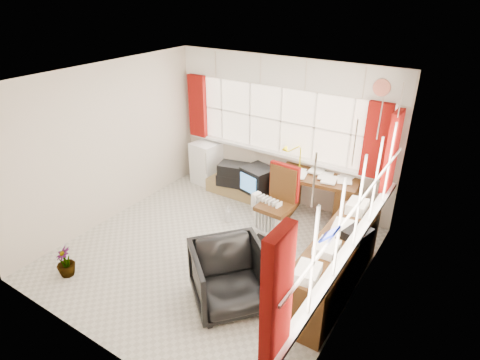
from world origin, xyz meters
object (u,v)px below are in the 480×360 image
Objects in this scene: radiator at (268,221)px; mini_fridge at (207,163)px; task_chair at (280,200)px; desk at (317,194)px; office_chair at (230,277)px; crt_tv at (258,180)px; desk_lamp at (300,153)px; credenza at (334,265)px; tv_bench at (244,189)px.

radiator is 2.16m from mini_fridge.
task_chair is 1.45× the size of mini_fridge.
desk is 1.58× the size of office_chair.
radiator is 0.82× the size of mini_fridge.
desk is 1.03m from crt_tv.
office_chair reaches higher than crt_tv.
desk_lamp is 1.02m from task_chair.
task_chair is 1.77× the size of radiator.
crt_tv is 0.74× the size of mini_fridge.
office_chair is (0.32, -2.53, -0.64)m from desk_lamp.
credenza is 2.75m from tv_bench.
desk_lamp reaches higher than office_chair.
task_chair is (-0.25, -0.84, 0.20)m from desk.
mini_fridge is (-2.24, 2.50, 0.01)m from office_chair.
desk is at bearing -12.90° from desk_lamp.
crt_tv is at bearing 138.98° from task_chair.
mini_fridge is at bearing 170.19° from crt_tv.
task_chair is (0.13, -0.93, -0.41)m from desk_lamp.
crt_tv reaches higher than radiator.
tv_bench is 0.96m from mini_fridge.
tv_bench is at bearing 158.71° from crt_tv.
tv_bench is (-2.28, 1.52, -0.27)m from credenza.
task_chair reaches higher than office_chair.
desk_lamp is 0.35× the size of task_chair.
radiator is at bearing -50.59° from crt_tv.
desk is at bearing 1.18° from tv_bench.
radiator is 1.36m from tv_bench.
tv_bench is at bearing -178.82° from desk.
desk is at bearing -1.28° from mini_fridge.
crt_tv is at bearing 129.41° from radiator.
task_chair is 2.25m from mini_fridge.
credenza is 2.48× the size of mini_fridge.
desk_lamp reaches higher than crt_tv.
task_chair is at bearing 46.85° from office_chair.
radiator is at bearing -143.46° from task_chair.
task_chair is 0.59× the size of credenza.
desk reaches higher than radiator.
mini_fridge reaches higher than tv_bench.
credenza reaches higher than mini_fridge.
crt_tv is (-1.02, -0.17, 0.06)m from desk.
desk is 0.90m from task_chair.
credenza is 3.57m from mini_fridge.
desk reaches higher than tv_bench.
office_chair is 2.77m from tv_bench.
office_chair is 1.54m from radiator.
task_chair is at bearing -81.99° from desk_lamp.
radiator reaches higher than tv_bench.
desk_lamp is 0.47× the size of office_chair.
mini_fridge is (-1.28, 0.22, -0.07)m from crt_tv.
desk_lamp reaches higher than desk.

